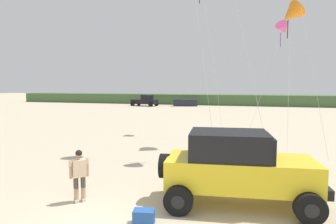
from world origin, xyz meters
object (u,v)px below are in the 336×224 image
Objects in this scene: jeep at (237,166)px; cooler_box at (144,217)px; distant_pickup at (145,101)px; kite_white_parafoil at (291,14)px; person_watching at (79,173)px; distant_sedan at (185,103)px; kite_orange_streamer at (283,29)px.

jeep is 8.89× the size of cooler_box.
cooler_box is 45.28m from distant_pickup.
kite_white_parafoil is at bearing 58.94° from cooler_box.
person_watching is 0.40× the size of distant_sedan.
person_watching is at bearing -92.83° from distant_sedan.
cooler_box is at bearing -89.88° from distant_sedan.
kite_white_parafoil is (4.58, 12.92, 7.79)m from cooler_box.
kite_orange_streamer reaches higher than person_watching.
distant_pickup reaches higher than cooler_box.
jeep is 43.55m from distant_sedan.
person_watching is 43.74m from distant_sedan.
kite_orange_streamer is (4.26, 14.12, 7.14)m from cooler_box.
person_watching is at bearing 150.58° from cooler_box.
cooler_box is 15.77m from kite_white_parafoil.
distant_sedan is (-11.73, 41.94, -0.60)m from jeep.
kite_orange_streamer is (13.72, -29.86, 6.73)m from distant_sedan.
kite_orange_streamer is at bearing -77.34° from distant_sedan.
jeep is at bearing -102.03° from kite_white_parafoil.
distant_sedan is at bearing 114.68° from kite_orange_streamer.
person_watching reaches higher than distant_sedan.
distant_pickup is at bearing 126.30° from kite_orange_streamer.
distant_pickup is (-16.38, 42.21, 0.75)m from cooler_box.
distant_pickup is 1.16× the size of distant_sedan.
kite_white_parafoil reaches higher than person_watching.
jeep reaches higher than distant_pickup.
person_watching is 43.69m from distant_pickup.
kite_orange_streamer reaches higher than distant_sedan.
jeep is 44.29m from distant_pickup.
kite_white_parafoil reaches higher than distant_sedan.
kite_white_parafoil is at bearing 59.81° from person_watching.
distant_pickup is at bearing 125.59° from kite_white_parafoil.
distant_pickup is 0.61× the size of kite_orange_streamer.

